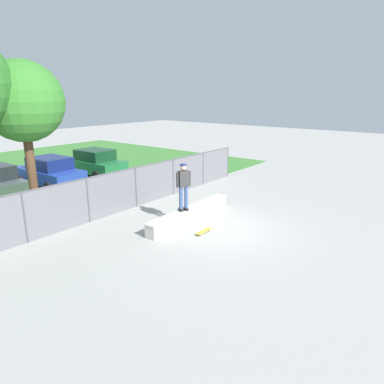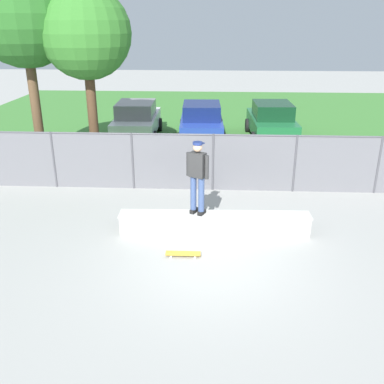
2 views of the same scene
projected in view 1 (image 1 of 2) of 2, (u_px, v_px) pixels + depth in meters
ground_plane at (220, 230)px, 13.01m from camera, size 80.00×80.00×0.00m
grass_strip at (24, 175)px, 21.81m from camera, size 27.15×20.00×0.02m
concrete_ledge at (190, 214)px, 13.86m from camera, size 4.78×0.61×0.54m
skateboarder at (183, 185)px, 13.16m from camera, size 0.55×0.40×1.84m
skateboard at (204, 231)px, 12.67m from camera, size 0.80×0.21×0.09m
chainlink_fence at (136, 185)px, 15.42m from camera, size 15.22×0.07×1.82m
tree_near_right at (23, 103)px, 12.09m from camera, size 2.84×2.84×6.08m
car_blue at (50, 172)px, 18.70m from camera, size 2.13×4.26×1.66m
car_green at (94, 163)px, 21.25m from camera, size 2.13×4.26×1.66m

